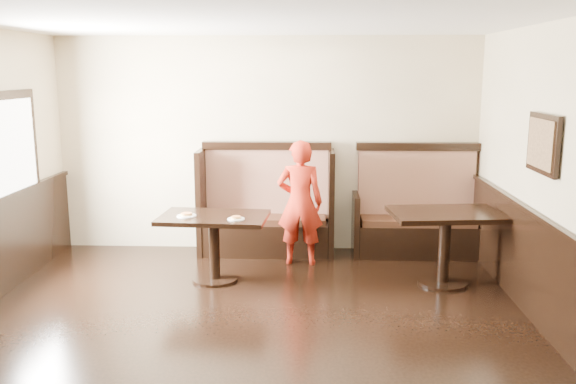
# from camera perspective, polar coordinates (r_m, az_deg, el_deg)

# --- Properties ---
(ground) EXTENTS (7.00, 7.00, 0.00)m
(ground) POSITION_cam_1_polar(r_m,az_deg,el_deg) (5.07, -4.82, -16.48)
(ground) COLOR black
(ground) RESTS_ON ground
(room_shell) EXTENTS (7.00, 7.00, 7.00)m
(room_shell) POSITION_cam_1_polar(r_m,az_deg,el_deg) (5.10, -7.92, -8.17)
(room_shell) COLOR beige
(room_shell) RESTS_ON ground
(booth_main) EXTENTS (1.75, 0.72, 1.45)m
(booth_main) POSITION_cam_1_polar(r_m,az_deg,el_deg) (7.98, -2.02, -1.99)
(booth_main) COLOR black
(booth_main) RESTS_ON ground
(booth_neighbor) EXTENTS (1.65, 0.72, 1.45)m
(booth_neighbor) POSITION_cam_1_polar(r_m,az_deg,el_deg) (8.09, 11.91, -2.39)
(booth_neighbor) COLOR black
(booth_neighbor) RESTS_ON ground
(table_main) EXTENTS (1.24, 0.83, 0.76)m
(table_main) POSITION_cam_1_polar(r_m,az_deg,el_deg) (6.93, -6.94, -3.63)
(table_main) COLOR black
(table_main) RESTS_ON ground
(table_neighbor) EXTENTS (1.27, 0.90, 0.83)m
(table_neighbor) POSITION_cam_1_polar(r_m,az_deg,el_deg) (6.99, 14.49, -3.48)
(table_neighbor) COLOR black
(table_neighbor) RESTS_ON ground
(child) EXTENTS (0.58, 0.39, 1.54)m
(child) POSITION_cam_1_polar(r_m,az_deg,el_deg) (7.45, 1.13, -1.00)
(child) COLOR #B42413
(child) RESTS_ON ground
(pizza_plate_left) EXTENTS (0.22, 0.22, 0.04)m
(pizza_plate_left) POSITION_cam_1_polar(r_m,az_deg,el_deg) (6.88, -9.48, -2.15)
(pizza_plate_left) COLOR white
(pizza_plate_left) RESTS_ON table_main
(pizza_plate_right) EXTENTS (0.19, 0.19, 0.04)m
(pizza_plate_right) POSITION_cam_1_polar(r_m,az_deg,el_deg) (6.68, -4.88, -2.46)
(pizza_plate_right) COLOR white
(pizza_plate_right) RESTS_ON table_main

